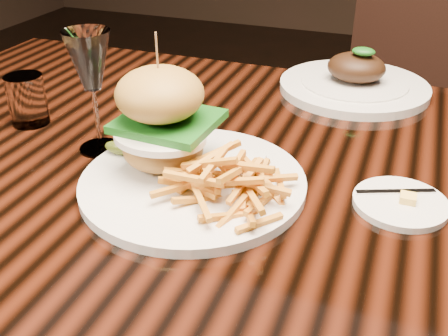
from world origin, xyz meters
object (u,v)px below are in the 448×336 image
(dining_table, at_px, (263,203))
(far_dish, at_px, (354,83))
(chair_far, at_px, (406,100))
(burger_plate, at_px, (185,151))
(wine_glass, at_px, (90,65))

(dining_table, distance_m, far_dish, 0.38)
(dining_table, xyz_separation_m, chair_far, (0.19, 0.89, -0.13))
(burger_plate, relative_size, wine_glass, 1.67)
(far_dish, bearing_deg, wine_glass, -130.99)
(wine_glass, bearing_deg, burger_plate, -15.77)
(dining_table, bearing_deg, far_dish, 76.73)
(far_dish, relative_size, chair_far, 0.33)
(burger_plate, distance_m, wine_glass, 0.21)
(dining_table, xyz_separation_m, burger_plate, (-0.09, -0.10, 0.13))
(wine_glass, xyz_separation_m, far_dish, (0.36, 0.41, -0.13))
(dining_table, distance_m, wine_glass, 0.36)
(burger_plate, xyz_separation_m, chair_far, (0.29, 0.99, -0.27))
(dining_table, relative_size, chair_far, 1.68)
(chair_far, bearing_deg, wine_glass, -103.60)
(burger_plate, height_order, chair_far, burger_plate)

